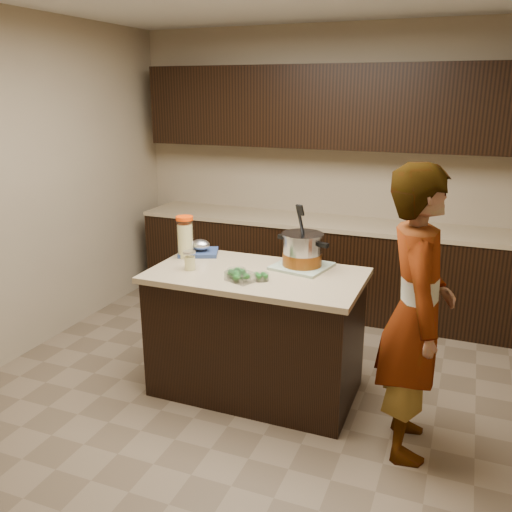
{
  "coord_description": "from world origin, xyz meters",
  "views": [
    {
      "loc": [
        1.3,
        -3.26,
        2.09
      ],
      "look_at": [
        0.0,
        0.0,
        1.02
      ],
      "focal_mm": 38.0,
      "sensor_mm": 36.0,
      "label": 1
    }
  ],
  "objects_px": {
    "island": "(256,332)",
    "lemonade_pitcher": "(185,239)",
    "person": "(416,314)",
    "stock_pot": "(302,252)"
  },
  "relations": [
    {
      "from": "island",
      "to": "lemonade_pitcher",
      "type": "xyz_separation_m",
      "value": [
        -0.62,
        0.14,
        0.59
      ]
    },
    {
      "from": "island",
      "to": "person",
      "type": "height_order",
      "value": "person"
    },
    {
      "from": "lemonade_pitcher",
      "to": "stock_pot",
      "type": "bearing_deg",
      "value": 5.19
    },
    {
      "from": "stock_pot",
      "to": "lemonade_pitcher",
      "type": "height_order",
      "value": "stock_pot"
    },
    {
      "from": "lemonade_pitcher",
      "to": "person",
      "type": "bearing_deg",
      "value": -13.37
    },
    {
      "from": "stock_pot",
      "to": "person",
      "type": "relative_size",
      "value": 0.24
    },
    {
      "from": "stock_pot",
      "to": "person",
      "type": "bearing_deg",
      "value": -13.27
    },
    {
      "from": "island",
      "to": "stock_pot",
      "type": "height_order",
      "value": "stock_pot"
    },
    {
      "from": "stock_pot",
      "to": "island",
      "type": "bearing_deg",
      "value": -121.9
    },
    {
      "from": "stock_pot",
      "to": "lemonade_pitcher",
      "type": "bearing_deg",
      "value": -157.69
    }
  ]
}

